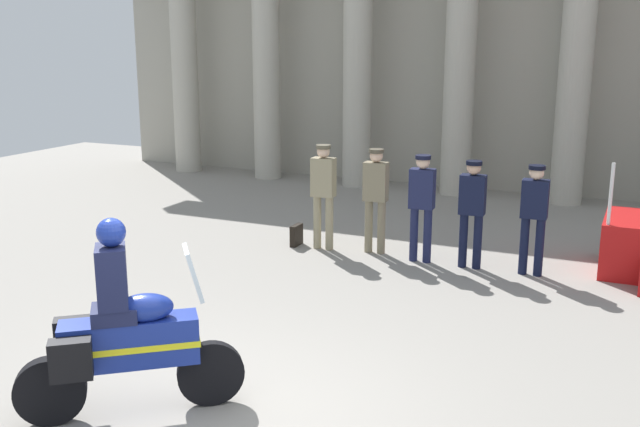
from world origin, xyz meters
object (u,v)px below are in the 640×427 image
object	(u,v)px
officer_in_row_3	(472,205)
motorcycle_with_rider	(121,335)
officer_in_row_0	(323,188)
officer_in_row_1	(376,192)
officer_in_row_4	(534,211)
briefcase_on_ground	(296,235)
officer_in_row_2	(422,200)

from	to	relation	value
officer_in_row_3	motorcycle_with_rider	distance (m)	6.09
motorcycle_with_rider	officer_in_row_3	bearing A→B (deg)	33.17
officer_in_row_0	officer_in_row_1	size ratio (longest dim) A/B	1.02
motorcycle_with_rider	officer_in_row_4	bearing A→B (deg)	25.60
motorcycle_with_rider	briefcase_on_ground	distance (m)	5.94
officer_in_row_3	officer_in_row_0	bearing A→B (deg)	-2.39
officer_in_row_1	officer_in_row_4	xyz separation A→B (m)	(2.51, -0.12, -0.04)
officer_in_row_2	motorcycle_with_rider	size ratio (longest dim) A/B	0.89
officer_in_row_1	officer_in_row_2	size ratio (longest dim) A/B	1.01
officer_in_row_0	officer_in_row_2	bearing A→B (deg)	177.32
officer_in_row_2	motorcycle_with_rider	bearing A→B (deg)	77.04
officer_in_row_1	motorcycle_with_rider	distance (m)	5.96
officer_in_row_3	officer_in_row_4	bearing A→B (deg)	179.81
officer_in_row_3	officer_in_row_1	bearing A→B (deg)	-7.75
officer_in_row_2	officer_in_row_1	bearing A→B (deg)	-13.35
officer_in_row_2	briefcase_on_ground	world-z (taller)	officer_in_row_2
briefcase_on_ground	officer_in_row_2	bearing A→B (deg)	-0.44
motorcycle_with_rider	officer_in_row_0	bearing A→B (deg)	56.89
officer_in_row_0	briefcase_on_ground	world-z (taller)	officer_in_row_0
officer_in_row_0	motorcycle_with_rider	xyz separation A→B (m)	(0.59, -5.80, -0.24)
briefcase_on_ground	officer_in_row_0	bearing A→B (deg)	-0.54
briefcase_on_ground	motorcycle_with_rider	bearing A→B (deg)	-79.36
motorcycle_with_rider	briefcase_on_ground	world-z (taller)	motorcycle_with_rider
officer_in_row_2	officer_in_row_4	bearing A→B (deg)	179.07
officer_in_row_4	motorcycle_with_rider	world-z (taller)	motorcycle_with_rider
officer_in_row_4	motorcycle_with_rider	size ratio (longest dim) A/B	0.87
officer_in_row_3	briefcase_on_ground	xyz separation A→B (m)	(-2.97, 0.01, -0.80)
officer_in_row_3	officer_in_row_4	world-z (taller)	officer_in_row_3
briefcase_on_ground	officer_in_row_4	bearing A→B (deg)	0.34
officer_in_row_0	officer_in_row_4	bearing A→B (deg)	178.20
motorcycle_with_rider	officer_in_row_1	bearing A→B (deg)	48.50
officer_in_row_1	officer_in_row_2	xyz separation A→B (m)	(0.82, -0.16, -0.01)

